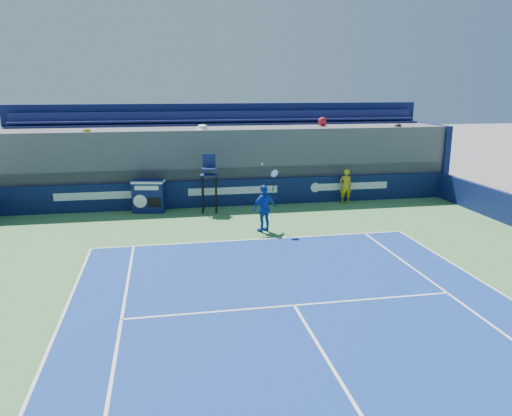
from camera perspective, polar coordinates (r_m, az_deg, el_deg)
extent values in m
imported|color=gold|center=(23.14, 10.20, 2.48)|extent=(0.61, 0.42, 1.58)
cube|color=white|center=(17.50, -0.23, -3.62)|extent=(10.97, 0.07, 0.00)
cube|color=white|center=(12.50, 4.38, -11.03)|extent=(8.23, 0.07, 0.00)
cube|color=#0B1741|center=(22.34, -2.64, 1.75)|extent=(20.40, 0.20, 1.20)
cube|color=white|center=(22.22, -18.12, 1.32)|extent=(3.20, 0.01, 0.32)
cube|color=white|center=(22.22, -2.61, 2.00)|extent=(4.00, 0.01, 0.32)
cube|color=white|center=(23.60, 10.75, 2.47)|extent=(3.60, 0.01, 0.32)
cylinder|color=white|center=(23.04, 6.80, 2.34)|extent=(0.44, 0.01, 0.44)
cube|color=#0F164D|center=(21.68, -12.14, 1.35)|extent=(1.41, 0.94, 1.40)
cube|color=silver|center=(21.56, -12.23, 2.99)|extent=(1.43, 0.96, 0.10)
cylinder|color=white|center=(21.44, -13.11, 0.75)|extent=(0.55, 0.13, 0.56)
cube|color=black|center=(21.32, -11.54, 0.62)|extent=(0.54, 0.13, 0.40)
cube|color=white|center=(21.25, -12.41, 2.25)|extent=(0.98, 0.20, 0.18)
cylinder|color=black|center=(20.93, -6.15, 1.42)|extent=(0.08, 0.08, 1.60)
cylinder|color=black|center=(20.90, -4.61, 1.44)|extent=(0.08, 0.08, 1.60)
cylinder|color=black|center=(21.48, -6.05, 1.74)|extent=(0.08, 0.08, 1.60)
cylinder|color=black|center=(21.45, -4.56, 1.76)|extent=(0.08, 0.08, 1.60)
cube|color=#0E1C4A|center=(21.03, -5.39, 3.80)|extent=(0.79, 0.79, 0.06)
cube|color=#131A48|center=(20.89, -5.42, 4.43)|extent=(0.61, 0.52, 0.08)
cube|color=#151F50|center=(21.20, -5.39, 5.39)|extent=(0.55, 0.14, 0.60)
imported|color=#1541AA|center=(18.25, 0.96, -0.06)|extent=(1.11, 0.81, 1.75)
cylinder|color=black|center=(18.20, 2.00, 2.52)|extent=(0.08, 0.16, 0.39)
torus|color=silver|center=(18.06, 2.13, 3.97)|extent=(0.31, 0.20, 0.29)
cylinder|color=white|center=(18.06, 2.13, 3.97)|extent=(0.26, 0.16, 0.24)
sphere|color=#C4DD31|center=(17.76, 0.72, 5.02)|extent=(0.07, 0.07, 0.07)
cube|color=#4B4B50|center=(24.00, -3.31, 5.23)|extent=(20.40, 3.60, 3.38)
cube|color=#4B4B50|center=(22.71, -2.86, 4.19)|extent=(20.40, 0.90, 0.55)
cube|color=#151B50|center=(22.54, -2.84, 5.34)|extent=(20.00, 0.45, 0.08)
cube|color=#151B50|center=(22.76, -2.93, 5.93)|extent=(20.00, 0.06, 0.45)
cube|color=#4B4B50|center=(23.51, -3.18, 5.87)|extent=(20.40, 0.90, 0.55)
cube|color=#151B50|center=(23.35, -3.16, 7.00)|extent=(20.00, 0.45, 0.08)
cube|color=#151B50|center=(23.58, -3.25, 7.55)|extent=(20.00, 0.06, 0.45)
cube|color=#4B4B50|center=(24.33, -3.47, 7.44)|extent=(20.40, 0.90, 0.55)
cube|color=#151B50|center=(24.18, -3.46, 8.54)|extent=(20.00, 0.45, 0.08)
cube|color=#151B50|center=(24.41, -3.54, 9.06)|extent=(20.00, 0.06, 0.45)
cube|color=#4B4B50|center=(25.17, -3.75, 8.91)|extent=(20.40, 0.90, 0.55)
cube|color=#151B50|center=(25.03, -3.74, 9.97)|extent=(20.00, 0.45, 0.08)
cube|color=#151B50|center=(25.27, -3.82, 10.46)|extent=(20.00, 0.06, 0.45)
cube|color=#0C1647|center=(25.85, -3.88, 6.98)|extent=(20.80, 0.30, 4.40)
cube|color=#0C1647|center=(27.30, 18.89, 5.57)|extent=(0.30, 3.90, 3.40)
imported|color=gold|center=(22.52, -18.73, 6.39)|extent=(0.84, 0.66, 1.73)
imported|color=silver|center=(22.36, -6.09, 7.13)|extent=(1.26, 0.81, 1.84)
imported|color=teal|center=(22.72, 0.41, 6.88)|extent=(0.94, 0.57, 1.50)
imported|color=#AB1823|center=(24.34, 7.56, 8.52)|extent=(0.81, 0.60, 1.49)
imported|color=black|center=(24.84, 15.76, 7.27)|extent=(0.72, 0.55, 1.77)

